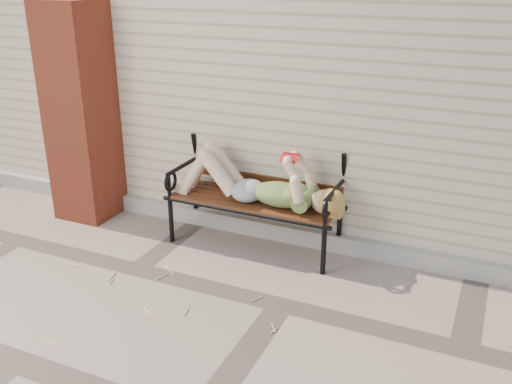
% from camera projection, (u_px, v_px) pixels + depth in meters
% --- Properties ---
extents(ground, '(80.00, 80.00, 0.00)m').
position_uv_depth(ground, '(281.00, 305.00, 4.09)').
color(ground, gray).
rests_on(ground, ground).
extents(house_wall, '(8.00, 4.00, 3.00)m').
position_uv_depth(house_wall, '(388.00, 42.00, 6.07)').
color(house_wall, beige).
rests_on(house_wall, ground).
extents(foundation_strip, '(8.00, 0.10, 0.15)m').
position_uv_depth(foundation_strip, '(324.00, 240.00, 4.89)').
color(foundation_strip, '#A7A197').
rests_on(foundation_strip, ground).
extents(brick_pillar, '(0.50, 0.50, 2.00)m').
position_uv_depth(brick_pillar, '(81.00, 113.00, 5.23)').
color(brick_pillar, '#A63E25').
rests_on(brick_pillar, ground).
extents(garden_bench, '(1.58, 0.63, 1.02)m').
position_uv_depth(garden_bench, '(258.00, 181.00, 4.82)').
color(garden_bench, black).
rests_on(garden_bench, ground).
extents(reading_woman, '(1.49, 0.34, 0.47)m').
position_uv_depth(reading_woman, '(254.00, 182.00, 4.70)').
color(reading_woman, '#093340').
rests_on(reading_woman, ground).
extents(straw_scatter, '(2.49, 1.46, 0.01)m').
position_uv_depth(straw_scatter, '(131.00, 278.00, 4.44)').
color(straw_scatter, '#E9C871').
rests_on(straw_scatter, ground).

